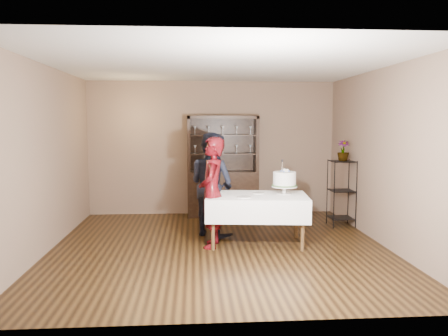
{
  "coord_description": "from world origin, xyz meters",
  "views": [
    {
      "loc": [
        -0.38,
        -6.41,
        1.88
      ],
      "look_at": [
        0.08,
        0.1,
        1.19
      ],
      "focal_mm": 35.0,
      "sensor_mm": 36.0,
      "label": 1
    }
  ],
  "objects_px": {
    "woman": "(212,192)",
    "cake": "(284,180)",
    "china_hutch": "(223,183)",
    "plant_etagere": "(341,190)",
    "man": "(212,184)",
    "potted_plant": "(343,151)",
    "cake_table": "(257,207)"
  },
  "relations": [
    {
      "from": "plant_etagere",
      "to": "potted_plant",
      "type": "relative_size",
      "value": 3.27
    },
    {
      "from": "china_hutch",
      "to": "man",
      "type": "relative_size",
      "value": 1.17
    },
    {
      "from": "man",
      "to": "china_hutch",
      "type": "bearing_deg",
      "value": -54.21
    },
    {
      "from": "potted_plant",
      "to": "china_hutch",
      "type": "bearing_deg",
      "value": 152.69
    },
    {
      "from": "plant_etagere",
      "to": "cake_table",
      "type": "bearing_deg",
      "value": -148.03
    },
    {
      "from": "cake",
      "to": "potted_plant",
      "type": "height_order",
      "value": "potted_plant"
    },
    {
      "from": "cake",
      "to": "cake_table",
      "type": "bearing_deg",
      "value": -171.73
    },
    {
      "from": "china_hutch",
      "to": "potted_plant",
      "type": "height_order",
      "value": "china_hutch"
    },
    {
      "from": "woman",
      "to": "potted_plant",
      "type": "bearing_deg",
      "value": 122.88
    },
    {
      "from": "man",
      "to": "potted_plant",
      "type": "xyz_separation_m",
      "value": [
        2.37,
        0.45,
        0.52
      ]
    },
    {
      "from": "woman",
      "to": "cake",
      "type": "relative_size",
      "value": 3.04
    },
    {
      "from": "cake_table",
      "to": "plant_etagere",
      "type": "bearing_deg",
      "value": 31.97
    },
    {
      "from": "cake_table",
      "to": "man",
      "type": "relative_size",
      "value": 0.95
    },
    {
      "from": "cake",
      "to": "potted_plant",
      "type": "distance_m",
      "value": 1.64
    },
    {
      "from": "potted_plant",
      "to": "man",
      "type": "bearing_deg",
      "value": -169.24
    },
    {
      "from": "china_hutch",
      "to": "plant_etagere",
      "type": "height_order",
      "value": "china_hutch"
    },
    {
      "from": "plant_etagere",
      "to": "woman",
      "type": "height_order",
      "value": "woman"
    },
    {
      "from": "china_hutch",
      "to": "cake_table",
      "type": "height_order",
      "value": "china_hutch"
    },
    {
      "from": "woman",
      "to": "cake",
      "type": "xyz_separation_m",
      "value": [
        1.13,
        0.16,
        0.15
      ]
    },
    {
      "from": "plant_etagere",
      "to": "woman",
      "type": "bearing_deg",
      "value": -154.21
    },
    {
      "from": "cake_table",
      "to": "man",
      "type": "height_order",
      "value": "man"
    },
    {
      "from": "cake_table",
      "to": "cake",
      "type": "relative_size",
      "value": 2.97
    },
    {
      "from": "plant_etagere",
      "to": "potted_plant",
      "type": "bearing_deg",
      "value": -85.09
    },
    {
      "from": "cake_table",
      "to": "cake",
      "type": "height_order",
      "value": "cake"
    },
    {
      "from": "plant_etagere",
      "to": "potted_plant",
      "type": "distance_m",
      "value": 0.72
    },
    {
      "from": "woman",
      "to": "cake",
      "type": "bearing_deg",
      "value": 105.63
    },
    {
      "from": "china_hutch",
      "to": "man",
      "type": "height_order",
      "value": "china_hutch"
    },
    {
      "from": "woman",
      "to": "cake_table",
      "type": "bearing_deg",
      "value": 105.51
    },
    {
      "from": "plant_etagere",
      "to": "man",
      "type": "height_order",
      "value": "man"
    },
    {
      "from": "man",
      "to": "cake",
      "type": "relative_size",
      "value": 3.14
    },
    {
      "from": "china_hutch",
      "to": "cake_table",
      "type": "distance_m",
      "value": 2.15
    },
    {
      "from": "china_hutch",
      "to": "man",
      "type": "bearing_deg",
      "value": -100.61
    }
  ]
}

